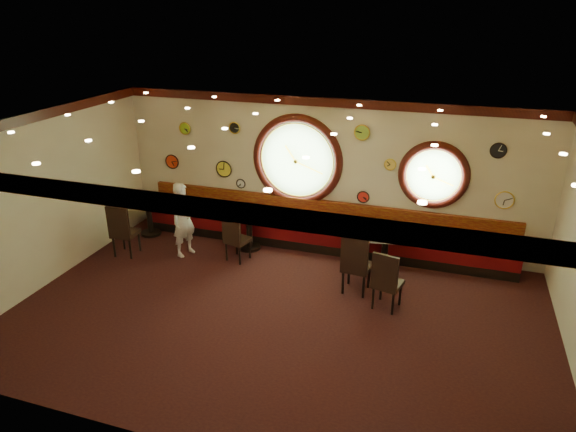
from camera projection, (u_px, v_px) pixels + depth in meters
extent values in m
cube|color=black|center=(278.00, 315.00, 8.75)|extent=(9.00, 6.00, 0.00)
cube|color=gold|center=(277.00, 130.00, 7.52)|extent=(9.00, 6.00, 0.02)
cube|color=beige|center=(325.00, 174.00, 10.77)|extent=(9.00, 0.02, 3.20)
cube|color=beige|center=(186.00, 337.00, 5.50)|extent=(9.00, 0.02, 3.20)
cube|color=beige|center=(47.00, 198.00, 9.43)|extent=(0.02, 6.00, 3.20)
cube|color=#380E0A|center=(326.00, 102.00, 10.14)|extent=(9.00, 0.10, 0.18)
cube|color=#380E0A|center=(176.00, 205.00, 4.97)|extent=(9.00, 0.10, 0.18)
cube|color=#380E0A|center=(33.00, 117.00, 8.84)|extent=(0.10, 6.00, 0.18)
cube|color=black|center=(319.00, 244.00, 11.10)|extent=(8.00, 0.55, 0.20)
cube|color=#56070C|center=(320.00, 233.00, 11.00)|extent=(8.00, 0.55, 0.30)
cube|color=#5E0708|center=(323.00, 212.00, 11.04)|extent=(8.00, 0.10, 0.55)
cylinder|color=#8BC274|center=(297.00, 160.00, 10.84)|extent=(1.66, 0.02, 1.66)
torus|color=#380E0A|center=(297.00, 160.00, 10.83)|extent=(1.98, 0.18, 1.98)
torus|color=yellow|center=(297.00, 161.00, 10.80)|extent=(1.61, 0.03, 1.61)
cylinder|color=#8BC274|center=(434.00, 175.00, 10.05)|extent=(1.10, 0.02, 1.10)
torus|color=#380E0A|center=(434.00, 175.00, 10.04)|extent=(1.38, 0.18, 1.38)
torus|color=yellow|center=(433.00, 176.00, 10.01)|extent=(1.09, 0.03, 1.09)
cylinder|color=#8EC23C|center=(362.00, 132.00, 10.15)|extent=(0.30, 0.03, 0.30)
cylinder|color=yellow|center=(224.00, 169.00, 11.43)|extent=(0.36, 0.03, 0.36)
cylinder|color=red|center=(363.00, 197.00, 10.64)|extent=(0.24, 0.03, 0.24)
cylinder|color=white|center=(504.00, 200.00, 9.77)|extent=(0.34, 0.03, 0.34)
cylinder|color=#92C026|center=(185.00, 128.00, 11.37)|extent=(0.26, 0.03, 0.26)
cylinder|color=#FFD554|center=(390.00, 164.00, 10.21)|extent=(0.22, 0.03, 0.22)
cylinder|color=black|center=(498.00, 150.00, 9.48)|extent=(0.28, 0.03, 0.28)
cylinder|color=white|center=(241.00, 184.00, 11.43)|extent=(0.20, 0.03, 0.20)
cylinder|color=black|center=(235.00, 128.00, 10.98)|extent=(0.24, 0.03, 0.24)
cylinder|color=red|center=(172.00, 162.00, 11.79)|extent=(0.32, 0.03, 0.32)
cylinder|color=black|center=(151.00, 233.00, 11.80)|extent=(0.45, 0.45, 0.06)
cylinder|color=black|center=(150.00, 218.00, 11.66)|extent=(0.12, 0.12, 0.72)
cube|color=silver|center=(148.00, 203.00, 11.52)|extent=(0.91, 0.91, 0.05)
cylinder|color=black|center=(250.00, 247.00, 11.12)|extent=(0.47, 0.47, 0.06)
cylinder|color=black|center=(249.00, 231.00, 10.97)|extent=(0.13, 0.13, 0.74)
cube|color=silver|center=(249.00, 215.00, 10.83)|extent=(0.91, 0.91, 0.05)
cylinder|color=black|center=(354.00, 262.00, 10.45)|extent=(0.48, 0.48, 0.07)
cylinder|color=black|center=(355.00, 245.00, 10.30)|extent=(0.13, 0.13, 0.77)
cube|color=silver|center=(356.00, 227.00, 10.15)|extent=(1.02, 1.02, 0.06)
cylinder|color=black|center=(383.00, 270.00, 10.14)|extent=(0.48, 0.48, 0.07)
cylinder|color=black|center=(385.00, 253.00, 9.99)|extent=(0.13, 0.13, 0.77)
cube|color=silver|center=(386.00, 234.00, 9.84)|extent=(0.90, 0.90, 0.05)
cube|color=black|center=(125.00, 233.00, 10.70)|extent=(0.51, 0.51, 0.08)
cube|color=black|center=(118.00, 222.00, 10.38)|extent=(0.48, 0.10, 0.62)
cube|color=black|center=(238.00, 240.00, 10.49)|extent=(0.53, 0.53, 0.08)
cube|color=black|center=(231.00, 229.00, 10.22)|extent=(0.44, 0.17, 0.57)
cube|color=black|center=(357.00, 267.00, 9.31)|extent=(0.53, 0.53, 0.09)
cube|color=black|center=(355.00, 254.00, 8.98)|extent=(0.50, 0.10, 0.64)
cube|color=black|center=(388.00, 284.00, 8.81)|extent=(0.55, 0.55, 0.08)
cube|color=black|center=(385.00, 271.00, 8.52)|extent=(0.46, 0.16, 0.60)
cylinder|color=silver|center=(144.00, 199.00, 11.57)|extent=(0.03, 0.03, 0.10)
cylinder|color=silver|center=(249.00, 210.00, 10.88)|extent=(0.03, 0.03, 0.09)
cylinder|color=silver|center=(352.00, 223.00, 10.16)|extent=(0.04, 0.04, 0.10)
cylinder|color=silver|center=(384.00, 230.00, 9.83)|extent=(0.03, 0.03, 0.09)
cylinder|color=silver|center=(146.00, 201.00, 11.42)|extent=(0.03, 0.03, 0.09)
cylinder|color=silver|center=(252.00, 211.00, 10.79)|extent=(0.04, 0.04, 0.11)
cylinder|color=#BDBDC1|center=(353.00, 224.00, 10.09)|extent=(0.04, 0.04, 0.11)
cylinder|color=silver|center=(384.00, 230.00, 9.82)|extent=(0.04, 0.04, 0.11)
cylinder|color=gold|center=(154.00, 197.00, 11.55)|extent=(0.06, 0.06, 0.18)
cylinder|color=gold|center=(255.00, 210.00, 10.78)|extent=(0.05, 0.05, 0.16)
cylinder|color=gold|center=(365.00, 221.00, 10.14)|extent=(0.06, 0.06, 0.18)
cylinder|color=gold|center=(393.00, 229.00, 9.84)|extent=(0.04, 0.04, 0.14)
imported|color=white|center=(184.00, 219.00, 10.58)|extent=(0.56, 0.67, 1.58)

